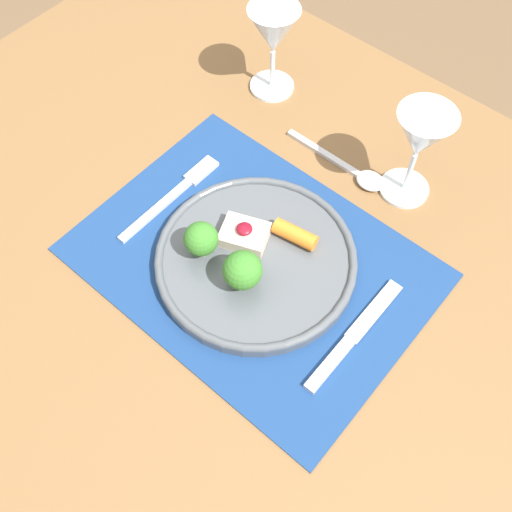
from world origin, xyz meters
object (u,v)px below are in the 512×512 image
Objects in this scene: fork at (176,192)px; wine_glass_near at (420,140)px; spoon at (356,172)px; wine_glass_far at (273,35)px; knife at (349,342)px; dinner_plate at (253,258)px.

fork is 0.36m from wine_glass_near.
wine_glass_near is (0.07, 0.02, 0.11)m from spoon.
wine_glass_far is at bearing 172.30° from wine_glass_near.
fork is 1.09× the size of spoon.
knife is at bearing -3.17° from fork.
knife reaches higher than fork.
spoon is (0.18, 0.21, -0.00)m from fork.
spoon is at bearing 50.37° from fork.
dinner_plate is at bearing -93.03° from spoon.
fork is 0.34m from knife.
fork is at bearing 177.51° from knife.
fork is at bearing -130.71° from spoon.
dinner_plate is at bearing -4.57° from fork.
knife is at bearing -38.47° from wine_glass_far.
dinner_plate is 0.23m from spoon.
knife is 1.25× the size of wine_glass_near.
spoon is 1.15× the size of wine_glass_near.
wine_glass_far is at bearing 125.44° from dinner_plate.
wine_glass_near is (-0.08, 0.26, 0.10)m from knife.
dinner_plate is at bearing -109.22° from wine_glass_near.
wine_glass_far is at bearing 143.90° from knife.
dinner_plate is 1.43× the size of fork.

